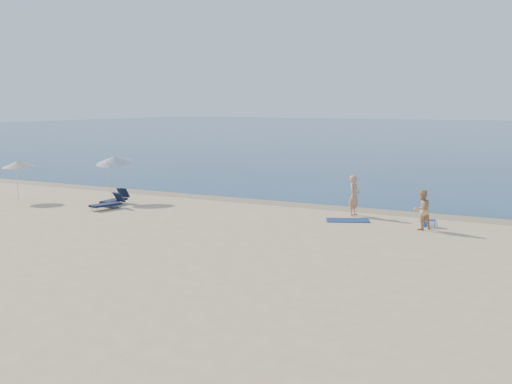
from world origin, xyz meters
TOP-DOWN VIEW (x-y plane):
  - wet_sand_strip at (0.00, 19.40)m, footprint 240.00×1.60m
  - person_left at (2.81, 17.82)m, footprint 0.44×0.65m
  - person_right at (6.15, 16.10)m, footprint 0.91×0.95m
  - beach_towel at (3.00, 16.54)m, footprint 2.01×1.62m
  - white_bag at (6.46, 16.79)m, footprint 0.38×0.35m
  - blue_cooler at (6.30, 16.79)m, footprint 0.49×0.39m
  - umbrella_near at (-9.28, 16.37)m, footprint 2.12×2.15m
  - umbrella_far at (-13.55, 14.09)m, footprint 1.90×1.91m
  - lounger_left at (-8.29, 15.23)m, footprint 0.65×1.72m
  - lounger_right at (-7.74, 14.07)m, footprint 0.92×1.74m

SIDE VIEW (x-z plane):
  - wet_sand_strip at x=0.00m, z-range 0.00..0.00m
  - beach_towel at x=3.00m, z-range 0.00..0.03m
  - white_bag at x=6.46m, z-range 0.00..0.27m
  - blue_cooler at x=6.30m, z-range 0.00..0.31m
  - lounger_right at x=-7.74m, z-range -0.10..0.63m
  - lounger_left at x=-8.29m, z-range -0.10..0.64m
  - person_right at x=6.15m, z-range 0.00..1.55m
  - person_left at x=2.81m, z-range 0.00..1.76m
  - umbrella_far at x=-13.55m, z-range 0.79..2.85m
  - umbrella_near at x=-9.28m, z-range 0.83..3.24m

